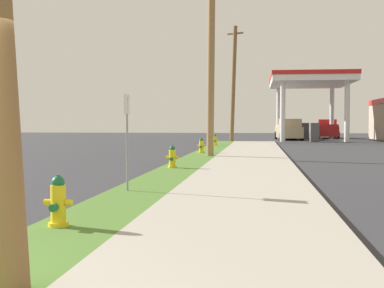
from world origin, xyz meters
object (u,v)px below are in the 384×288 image
object	(u,v)px
utility_pole_midground	(211,44)
fire_hydrant_fourth	(215,140)
street_sign_post	(127,122)
truck_red_at_forecourt	(328,129)
truck_tan_on_apron	(289,130)
car_silver_by_near_pump	(290,132)
fire_hydrant_third	(201,146)
fire_hydrant_nearest	(58,204)
fire_hydrant_second	(172,158)
utility_pole_background	(234,83)

from	to	relation	value
utility_pole_midground	fire_hydrant_fourth	bearing A→B (deg)	93.73
street_sign_post	truck_red_at_forecourt	size ratio (longest dim) A/B	0.38
truck_tan_on_apron	car_silver_by_near_pump	bearing A→B (deg)	85.08
car_silver_by_near_pump	truck_red_at_forecourt	xyz separation A→B (m)	(4.14, 3.56, 0.19)
fire_hydrant_third	truck_red_at_forecourt	distance (m)	32.35
fire_hydrant_nearest	street_sign_post	size ratio (longest dim) A/B	0.35
utility_pole_midground	street_sign_post	bearing A→B (deg)	-93.44
fire_hydrant_second	car_silver_by_near_pump	bearing A→B (deg)	80.65
street_sign_post	car_silver_by_near_pump	world-z (taller)	street_sign_post
utility_pole_midground	car_silver_by_near_pump	bearing A→B (deg)	80.01
fire_hydrant_fourth	truck_tan_on_apron	size ratio (longest dim) A/B	0.13
fire_hydrant_second	fire_hydrant_fourth	size ratio (longest dim) A/B	1.00
fire_hydrant_fourth	truck_red_at_forecourt	xyz separation A→B (m)	(10.07, 22.05, 0.47)
street_sign_post	fire_hydrant_third	bearing A→B (deg)	89.83
truck_red_at_forecourt	fire_hydrant_nearest	bearing A→B (deg)	-101.50
fire_hydrant_second	car_silver_by_near_pump	distance (m)	36.52
fire_hydrant_third	utility_pole_midground	bearing A→B (deg)	-73.65
fire_hydrant_fourth	street_sign_post	bearing A→B (deg)	-90.06
fire_hydrant_nearest	fire_hydrant_second	distance (m)	10.05
fire_hydrant_nearest	car_silver_by_near_pump	distance (m)	46.47
fire_hydrant_nearest	truck_tan_on_apron	distance (m)	43.53
fire_hydrant_second	fire_hydrant_fourth	xyz separation A→B (m)	(0.00, 17.54, 0.00)
fire_hydrant_nearest	fire_hydrant_fourth	world-z (taller)	same
utility_pole_midground	truck_red_at_forecourt	world-z (taller)	utility_pole_midground
truck_red_at_forecourt	street_sign_post	bearing A→B (deg)	-102.49
utility_pole_background	street_sign_post	world-z (taller)	utility_pole_background
fire_hydrant_nearest	car_silver_by_near_pump	world-z (taller)	car_silver_by_near_pump
utility_pole_midground	truck_red_at_forecourt	xyz separation A→B (m)	(9.35, 33.14, -4.24)
fire_hydrant_third	truck_tan_on_apron	world-z (taller)	truck_tan_on_apron
fire_hydrant_nearest	utility_pole_midground	xyz separation A→B (m)	(0.75, 16.51, 4.71)
fire_hydrant_fourth	utility_pole_midground	size ratio (longest dim) A/B	0.08
fire_hydrant_fourth	fire_hydrant_nearest	bearing A→B (deg)	-90.05
street_sign_post	fire_hydrant_nearest	bearing A→B (deg)	-89.99
fire_hydrant_nearest	car_silver_by_near_pump	size ratio (longest dim) A/B	0.16
fire_hydrant_second	truck_tan_on_apron	size ratio (longest dim) A/B	0.13
fire_hydrant_fourth	car_silver_by_near_pump	bearing A→B (deg)	72.21
fire_hydrant_second	truck_red_at_forecourt	size ratio (longest dim) A/B	0.13
car_silver_by_near_pump	truck_tan_on_apron	xyz separation A→B (m)	(-0.25, -2.94, 0.19)
fire_hydrant_second	truck_red_at_forecourt	bearing A→B (deg)	75.73
fire_hydrant_third	truck_red_at_forecourt	size ratio (longest dim) A/B	0.13
fire_hydrant_fourth	street_sign_post	distance (m)	23.56
street_sign_post	truck_tan_on_apron	xyz separation A→B (m)	(5.71, 39.09, -0.72)
fire_hydrant_fourth	truck_red_at_forecourt	world-z (taller)	truck_red_at_forecourt
fire_hydrant_second	truck_red_at_forecourt	xyz separation A→B (m)	(10.07, 39.59, 0.47)
fire_hydrant_third	utility_pole_midground	world-z (taller)	utility_pole_midground
fire_hydrant_fourth	street_sign_post	size ratio (longest dim) A/B	0.35
utility_pole_background	street_sign_post	xyz separation A→B (m)	(-0.85, -31.72, -3.22)
utility_pole_midground	car_silver_by_near_pump	distance (m)	30.36
fire_hydrant_nearest	utility_pole_midground	size ratio (longest dim) A/B	0.08
fire_hydrant_second	truck_red_at_forecourt	distance (m)	40.86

